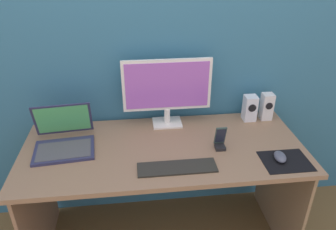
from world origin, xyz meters
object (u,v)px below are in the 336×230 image
Objects in this scene: speaker_right at (267,106)px; monitor at (167,89)px; laptop at (64,139)px; mouse at (280,157)px; keyboard_external at (177,168)px; speaker_near_monitor at (250,108)px; phone_in_dock at (220,141)px.

monitor is at bearing 179.43° from speaker_right.
laptop is (-1.24, -0.18, -0.04)m from speaker_right.
speaker_right reaches higher than mouse.
laptop is 0.86× the size of keyboard_external.
mouse reaches higher than keyboard_external.
laptop reaches higher than mouse.
mouse is (0.02, -0.44, -0.06)m from speaker_near_monitor.
monitor is 1.53× the size of laptop.
keyboard_external is 4.06× the size of mouse.
laptop is 3.49× the size of mouse.
laptop is at bearing 175.95° from mouse.
monitor is at bearing 90.05° from keyboard_external.
phone_in_dock is at bearing 161.75° from mouse.
phone_in_dock is at bearing -132.06° from speaker_near_monitor.
speaker_near_monitor is (0.53, -0.01, -0.16)m from monitor.
phone_in_dock is (0.86, -0.11, 0.00)m from laptop.
laptop reaches higher than keyboard_external.
speaker_right reaches higher than keyboard_external.
laptop is 0.87m from phone_in_dock.
laptop is (-1.13, -0.18, -0.04)m from speaker_near_monitor.
keyboard_external is (-0.64, -0.45, -0.08)m from speaker_right.
speaker_right is 1.28× the size of phone_in_dock.
keyboard_external is at bearing -24.07° from laptop.
speaker_near_monitor is 0.41× the size of keyboard_external.
monitor is 0.74m from mouse.
monitor reaches higher than mouse.
laptop is 1.18m from mouse.
speaker_right is 1.06× the size of speaker_near_monitor.
speaker_near_monitor is at bearing 47.94° from phone_in_dock.
mouse is (0.55, 0.01, 0.02)m from keyboard_external.
speaker_right is at bearing 87.03° from mouse.
mouse is at bearing -101.67° from speaker_right.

